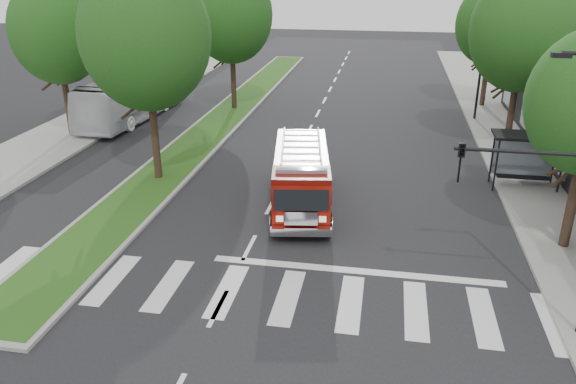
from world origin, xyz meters
name	(u,v)px	position (x,y,z in m)	size (l,w,h in m)	color
ground	(249,248)	(0.00, 0.00, 0.00)	(140.00, 140.00, 0.00)	black
sidewalk_right	(541,174)	(12.50, 10.00, 0.07)	(5.00, 80.00, 0.15)	gray
sidewalk_left	(46,144)	(-14.50, 10.00, 0.07)	(5.00, 80.00, 0.15)	gray
median	(227,116)	(-6.00, 18.00, 0.08)	(3.00, 50.00, 0.15)	gray
bus_shelter	(528,146)	(11.20, 8.15, 2.04)	(3.20, 1.60, 2.61)	black
tree_right_mid	(524,31)	(11.50, 14.00, 6.49)	(5.60, 5.60, 9.72)	black
tree_right_far	(493,24)	(11.50, 24.00, 5.84)	(5.00, 5.00, 8.73)	black
tree_median_near	(145,36)	(-6.00, 6.00, 6.81)	(5.80, 5.80, 10.16)	black
tree_median_far	(231,15)	(-6.00, 20.00, 6.49)	(5.60, 5.60, 9.72)	black
tree_left_mid	(57,32)	(-14.00, 12.00, 6.16)	(5.20, 5.20, 9.16)	black
streetlight_right_near	(576,182)	(9.61, -3.50, 4.67)	(4.08, 0.22, 8.00)	black
streetlight_right_far	(480,52)	(10.35, 20.00, 4.48)	(2.11, 0.20, 8.00)	black
fire_engine	(301,177)	(1.27, 4.31, 1.27)	(3.44, 7.93, 2.66)	#5B0A04
city_bus	(133,95)	(-12.00, 16.64, 1.57)	(2.64, 11.28, 3.14)	silver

